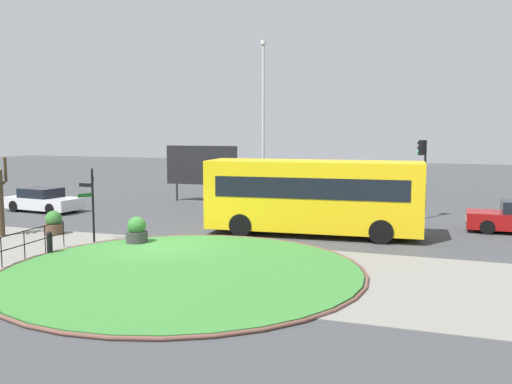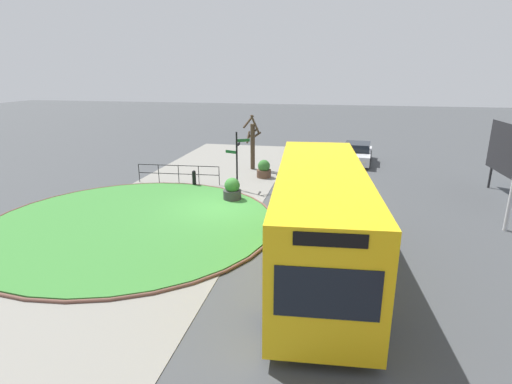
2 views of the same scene
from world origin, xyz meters
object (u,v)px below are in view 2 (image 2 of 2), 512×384
object	(u,v)px
bollard_foreground	(194,178)
car_near_lane	(357,154)
bus_yellow	(319,218)
billboard_left	(510,152)
planter_near_signpost	(264,170)
planter_kerbside	(232,190)
signpost_directional	(237,157)
street_tree_bare	(253,143)

from	to	relation	value
bollard_foreground	car_near_lane	bearing A→B (deg)	131.43
bus_yellow	billboard_left	distance (m)	12.76
planter_near_signpost	planter_kerbside	world-z (taller)	planter_kerbside
signpost_directional	planter_near_signpost	size ratio (longest dim) A/B	2.90
planter_near_signpost	street_tree_bare	size ratio (longest dim) A/B	0.30
signpost_directional	billboard_left	xyz separation A→B (m)	(-1.25, 13.25, 0.53)
signpost_directional	street_tree_bare	size ratio (longest dim) A/B	0.88
planter_near_signpost	bollard_foreground	bearing A→B (deg)	-52.55
car_near_lane	planter_near_signpost	bearing A→B (deg)	-40.66
bollard_foreground	signpost_directional	bearing A→B (deg)	87.33
signpost_directional	bollard_foreground	size ratio (longest dim) A/B	3.45
street_tree_bare	planter_kerbside	bearing A→B (deg)	3.41
bus_yellow	billboard_left	size ratio (longest dim) A/B	1.97
bollard_foreground	billboard_left	xyz separation A→B (m)	(-1.13, 15.71, 1.85)
car_near_lane	billboard_left	world-z (taller)	billboard_left
bollard_foreground	car_near_lane	distance (m)	11.84
signpost_directional	planter_kerbside	distance (m)	2.32
bus_yellow	planter_kerbside	size ratio (longest dim) A/B	8.27
planter_near_signpost	street_tree_bare	distance (m)	2.53
planter_near_signpost	planter_kerbside	xyz separation A→B (m)	(4.65, -0.70, 0.04)
planter_near_signpost	planter_kerbside	bearing A→B (deg)	-8.52
bollard_foreground	car_near_lane	xyz separation A→B (m)	(-7.83, 8.88, 0.17)
billboard_left	bus_yellow	bearing A→B (deg)	-44.98
car_near_lane	street_tree_bare	xyz separation A→B (m)	(3.33, -6.58, 1.09)
car_near_lane	signpost_directional	bearing A→B (deg)	-33.25
bus_yellow	planter_near_signpost	xyz separation A→B (m)	(-10.86, -3.72, -1.27)
signpost_directional	car_near_lane	distance (m)	10.28
bollard_foreground	billboard_left	size ratio (longest dim) A/B	0.18
signpost_directional	bus_yellow	size ratio (longest dim) A/B	0.32
signpost_directional	bus_yellow	bearing A→B (deg)	29.67
billboard_left	planter_kerbside	world-z (taller)	billboard_left
bollard_foreground	planter_near_signpost	xyz separation A→B (m)	(-2.59, 3.38, 0.02)
planter_near_signpost	bus_yellow	bearing A→B (deg)	18.90
billboard_left	car_near_lane	bearing A→B (deg)	-136.96
street_tree_bare	planter_near_signpost	bearing A→B (deg)	29.59
bollard_foreground	bus_yellow	xyz separation A→B (m)	(8.27, 7.10, 1.30)
bus_yellow	planter_kerbside	xyz separation A→B (m)	(-6.21, -4.42, -1.23)
planter_kerbside	street_tree_bare	world-z (taller)	street_tree_bare
bollard_foreground	planter_kerbside	world-z (taller)	planter_kerbside
billboard_left	street_tree_bare	xyz separation A→B (m)	(-3.38, -13.42, -0.59)
car_near_lane	street_tree_bare	size ratio (longest dim) A/B	1.31
signpost_directional	street_tree_bare	world-z (taller)	street_tree_bare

